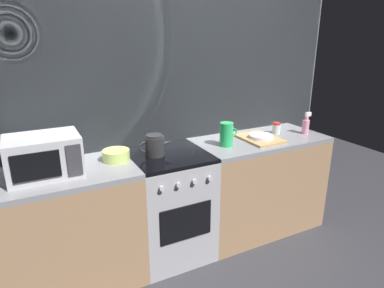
% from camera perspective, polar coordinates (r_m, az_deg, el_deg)
% --- Properties ---
extents(ground_plane, '(8.00, 8.00, 0.00)m').
position_cam_1_polar(ground_plane, '(3.06, -3.61, -17.72)').
color(ground_plane, '#2D2D33').
extents(back_wall, '(3.60, 0.05, 2.40)m').
position_cam_1_polar(back_wall, '(2.84, -6.75, 6.01)').
color(back_wall, gray).
rests_on(back_wall, ground_plane).
extents(counter_left, '(1.20, 0.60, 0.90)m').
position_cam_1_polar(counter_left, '(2.65, -22.47, -13.86)').
color(counter_left, '#997251').
rests_on(counter_left, ground_plane).
extents(stove_unit, '(0.60, 0.63, 0.90)m').
position_cam_1_polar(stove_unit, '(2.82, -3.78, -10.32)').
color(stove_unit, '#9E9EA3').
rests_on(stove_unit, ground_plane).
extents(counter_right, '(1.20, 0.60, 0.90)m').
position_cam_1_polar(counter_right, '(3.24, 11.02, -6.63)').
color(counter_right, '#997251').
rests_on(counter_right, ground_plane).
extents(microwave, '(0.46, 0.35, 0.27)m').
position_cam_1_polar(microwave, '(2.40, -23.88, -1.89)').
color(microwave, '#B2B2B7').
rests_on(microwave, counter_left).
extents(kettle, '(0.28, 0.15, 0.17)m').
position_cam_1_polar(kettle, '(2.59, -6.34, -0.23)').
color(kettle, '#262628').
rests_on(kettle, stove_unit).
extents(mixing_bowl, '(0.20, 0.20, 0.08)m').
position_cam_1_polar(mixing_bowl, '(2.55, -12.77, -1.87)').
color(mixing_bowl, '#B7D166').
rests_on(mixing_bowl, counter_left).
extents(pitcher, '(0.16, 0.11, 0.20)m').
position_cam_1_polar(pitcher, '(2.80, 5.89, 1.65)').
color(pitcher, green).
rests_on(pitcher, counter_right).
extents(dish_pile, '(0.30, 0.40, 0.06)m').
position_cam_1_polar(dish_pile, '(3.03, 11.50, 1.06)').
color(dish_pile, tan).
rests_on(dish_pile, counter_right).
extents(spice_jar, '(0.08, 0.08, 0.10)m').
position_cam_1_polar(spice_jar, '(3.25, 14.15, 2.62)').
color(spice_jar, silver).
rests_on(spice_jar, counter_right).
extents(spray_bottle, '(0.08, 0.06, 0.20)m').
position_cam_1_polar(spray_bottle, '(3.32, 18.77, 3.02)').
color(spray_bottle, pink).
rests_on(spray_bottle, counter_right).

